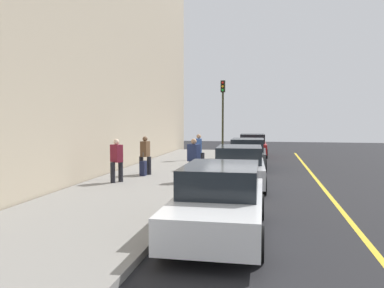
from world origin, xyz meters
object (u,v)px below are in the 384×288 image
Objects in this scene: pedestrian_brown_coat at (145,154)px; parked_car_red at (252,145)px; pedestrian_burgundy_coat at (117,159)px; traffic_light_pole at (223,106)px; parked_car_silver at (239,167)px; rolling_suitcase at (143,168)px; parked_car_white at (220,200)px; parked_car_charcoal at (248,154)px; pedestrian_blue_coat at (199,151)px; pedestrian_navy_coat at (194,159)px.

parked_car_red is at bearing 158.50° from pedestrian_brown_coat.
traffic_light_pole reaches higher than pedestrian_burgundy_coat.
rolling_suitcase is (-1.16, -4.08, -0.30)m from parked_car_silver.
traffic_light_pole is (-15.12, -1.68, 2.54)m from parked_car_white.
pedestrian_burgundy_coat reaches higher than parked_car_silver.
parked_car_charcoal reaches higher than rolling_suitcase.
rolling_suitcase is (0.35, 0.03, -0.56)m from pedestrian_brown_coat.
pedestrian_blue_coat is (-2.12, 1.95, 0.01)m from pedestrian_brown_coat.
pedestrian_blue_coat is at bearing -5.00° from traffic_light_pole.
pedestrian_brown_coat is at bearing -17.53° from traffic_light_pole.
parked_car_charcoal is at bearing 161.96° from pedestrian_navy_coat.
parked_car_charcoal is 5.69m from pedestrian_navy_coat.
parked_car_red is 1.06× the size of parked_car_silver.
parked_car_red is 4.14m from traffic_light_pole.
parked_car_silver is 4.24m from pedestrian_blue_coat.
parked_car_white is 0.99× the size of traffic_light_pole.
parked_car_charcoal is 4.80m from traffic_light_pole.
parked_car_silver is 4.58m from pedestrian_burgundy_coat.
pedestrian_brown_coat reaches higher than parked_car_red.
parked_car_charcoal is at bearing 143.63° from pedestrian_burgundy_coat.
parked_car_red is 8.68m from pedestrian_blue_coat.
pedestrian_blue_coat is at bearing -172.95° from pedestrian_navy_coat.
parked_car_red is at bearing 179.91° from parked_car_white.
pedestrian_brown_coat is at bearing -150.92° from parked_car_white.
pedestrian_navy_coat is 0.98× the size of pedestrian_blue_coat.
parked_car_silver is at bearing 74.14° from rolling_suitcase.
pedestrian_blue_coat is (-3.51, -0.43, 0.01)m from pedestrian_navy_coat.
parked_car_charcoal is at bearing 24.76° from traffic_light_pole.
parked_car_white is (11.42, -0.03, 0.00)m from parked_car_charcoal.
traffic_light_pole is (-9.23, -1.67, 2.54)m from parked_car_silver.
pedestrian_brown_coat is (-1.38, -2.38, 0.00)m from pedestrian_navy_coat.
pedestrian_brown_coat reaches higher than pedestrian_burgundy_coat.
pedestrian_brown_coat reaches higher than rolling_suitcase.
pedestrian_burgundy_coat is 0.35× the size of traffic_light_pole.
parked_car_silver is 1.75m from pedestrian_navy_coat.
traffic_light_pole reaches higher than parked_car_silver.
parked_car_charcoal is at bearing 179.86° from parked_car_white.
pedestrian_burgundy_coat is at bearing -74.45° from pedestrian_navy_coat.
pedestrian_burgundy_coat is at bearing -81.84° from parked_car_silver.
parked_car_silver is 2.59× the size of pedestrian_brown_coat.
pedestrian_brown_coat is 0.66m from rolling_suitcase.
pedestrian_navy_coat is 2.63m from rolling_suitcase.
parked_car_silver is 2.60× the size of pedestrian_burgundy_coat.
pedestrian_navy_coat is (-0.13, -1.73, 0.26)m from parked_car_silver.
parked_car_silver reaches higher than rolling_suitcase.
parked_car_white is 8.15m from rolling_suitcase.
pedestrian_burgundy_coat is at bearing -28.86° from pedestrian_blue_coat.
pedestrian_burgundy_coat is at bearing -36.37° from parked_car_charcoal.
pedestrian_blue_coat reaches higher than parked_car_white.
parked_car_white is at bearing -0.14° from parked_car_charcoal.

